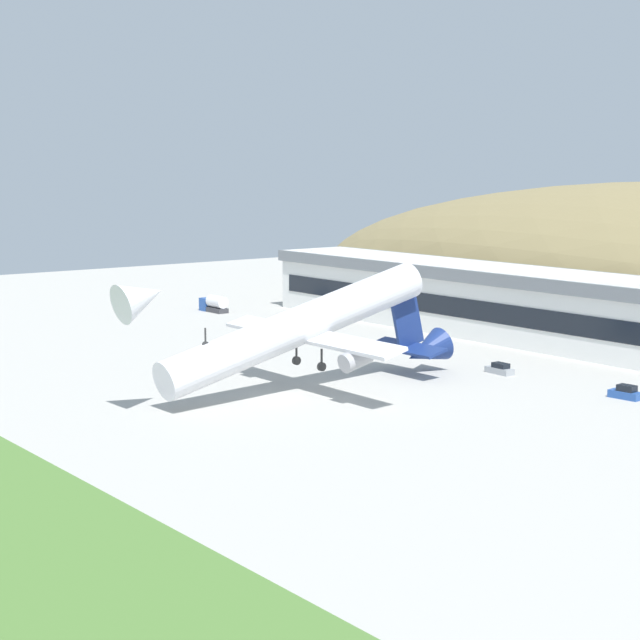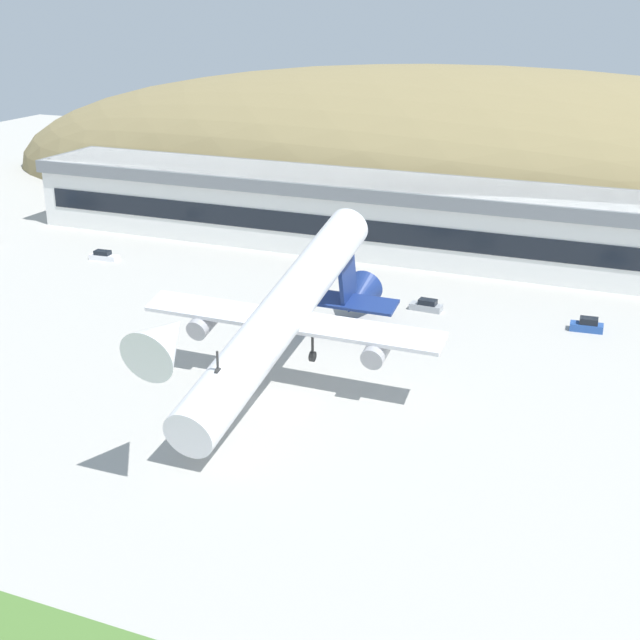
% 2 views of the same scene
% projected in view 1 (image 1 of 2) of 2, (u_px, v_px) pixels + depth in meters
% --- Properties ---
extents(ground_plane, '(321.37, 321.37, 0.00)m').
position_uv_depth(ground_plane, '(279.00, 397.00, 128.99)').
color(ground_plane, '#ADAAA3').
extents(terminal_building, '(118.33, 15.49, 11.26)m').
position_uv_depth(terminal_building, '(536.00, 302.00, 167.77)').
color(terminal_building, white).
rests_on(terminal_building, ground_plane).
extents(cargo_airplane, '(32.47, 49.12, 16.30)m').
position_uv_depth(cargo_airplane, '(303.00, 328.00, 130.79)').
color(cargo_airplane, silver).
extents(service_car_0, '(4.00, 2.00, 1.68)m').
position_uv_depth(service_car_0, '(626.00, 393.00, 127.95)').
color(service_car_0, '#264C99').
rests_on(service_car_0, ground_plane).
extents(service_car_1, '(4.17, 1.75, 1.49)m').
position_uv_depth(service_car_1, '(500.00, 369.00, 143.21)').
color(service_car_1, '#999EA3').
rests_on(service_car_1, ground_plane).
extents(service_car_2, '(4.45, 1.90, 1.42)m').
position_uv_depth(service_car_2, '(291.00, 323.00, 185.13)').
color(service_car_2, silver).
rests_on(service_car_2, ground_plane).
extents(fuel_truck, '(6.94, 2.51, 3.22)m').
position_uv_depth(fuel_truck, '(214.00, 304.00, 203.36)').
color(fuel_truck, '#264C99').
rests_on(fuel_truck, ground_plane).
extents(traffic_cone_0, '(0.52, 0.52, 0.58)m').
position_uv_depth(traffic_cone_0, '(252.00, 359.00, 152.68)').
color(traffic_cone_0, orange).
rests_on(traffic_cone_0, ground_plane).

